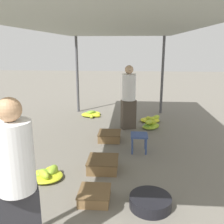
{
  "coord_description": "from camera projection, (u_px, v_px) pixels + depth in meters",
  "views": [
    {
      "loc": [
        0.35,
        -1.44,
        2.1
      ],
      "look_at": [
        0.0,
        3.29,
        0.83
      ],
      "focal_mm": 40.0,
      "sensor_mm": 36.0,
      "label": 1
    }
  ],
  "objects": [
    {
      "name": "stool",
      "position": [
        139.0,
        138.0,
        5.02
      ],
      "size": [
        0.34,
        0.34,
        0.38
      ],
      "color": "#384C84",
      "rests_on": "ground"
    },
    {
      "name": "vendor_foreground",
      "position": [
        17.0,
        181.0,
        2.34
      ],
      "size": [
        0.47,
        0.47,
        1.67
      ],
      "color": "#2D2D33",
      "rests_on": "ground"
    },
    {
      "name": "crate_mid",
      "position": [
        110.0,
        136.0,
        5.69
      ],
      "size": [
        0.5,
        0.5,
        0.19
      ],
      "color": "brown",
      "rests_on": "ground"
    },
    {
      "name": "shopper_walking_mid",
      "position": [
        129.0,
        97.0,
        6.32
      ],
      "size": [
        0.45,
        0.45,
        1.63
      ],
      "color": "#4C4238",
      "rests_on": "ground"
    },
    {
      "name": "banana_pile_left_0",
      "position": [
        47.0,
        174.0,
        4.05
      ],
      "size": [
        0.56,
        0.49,
        0.2
      ],
      "color": "#93BF32",
      "rests_on": "ground"
    },
    {
      "name": "canopy_tarp",
      "position": [
        112.0,
        28.0,
        4.56
      ],
      "size": [
        3.07,
        6.51,
        0.04
      ],
      "primitive_type": "cube",
      "color": "#9EA399",
      "rests_on": "canopy_post_front_left"
    },
    {
      "name": "banana_pile_right_0",
      "position": [
        151.0,
        119.0,
        7.08
      ],
      "size": [
        0.6,
        0.5,
        0.18
      ],
      "color": "#AFCA2D",
      "rests_on": "ground"
    },
    {
      "name": "banana_pile_right_1",
      "position": [
        150.0,
        125.0,
        6.48
      ],
      "size": [
        0.47,
        0.38,
        0.25
      ],
      "color": "#73B237",
      "rests_on": "ground"
    },
    {
      "name": "crate_near",
      "position": [
        103.0,
        164.0,
        4.33
      ],
      "size": [
        0.52,
        0.52,
        0.21
      ],
      "color": "brown",
      "rests_on": "ground"
    },
    {
      "name": "crate_far",
      "position": [
        95.0,
        195.0,
        3.46
      ],
      "size": [
        0.44,
        0.44,
        0.16
      ],
      "color": "olive",
      "rests_on": "ground"
    },
    {
      "name": "banana_pile_left_1",
      "position": [
        92.0,
        114.0,
        7.67
      ],
      "size": [
        0.61,
        0.69,
        0.16
      ],
      "color": "#B5CD2C",
      "rests_on": "ground"
    },
    {
      "name": "canopy_post_back_right",
      "position": [
        162.0,
        76.0,
        7.72
      ],
      "size": [
        0.08,
        0.08,
        2.39
      ],
      "primitive_type": "cylinder",
      "color": "#4C4C51",
      "rests_on": "ground"
    },
    {
      "name": "basin_black",
      "position": [
        150.0,
        202.0,
        3.33
      ],
      "size": [
        0.56,
        0.56,
        0.15
      ],
      "color": "black",
      "rests_on": "ground"
    },
    {
      "name": "canopy_post_back_left",
      "position": [
        77.0,
        75.0,
        7.91
      ],
      "size": [
        0.08,
        0.08,
        2.39
      ],
      "primitive_type": "cylinder",
      "color": "#4C4C51",
      "rests_on": "ground"
    }
  ]
}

